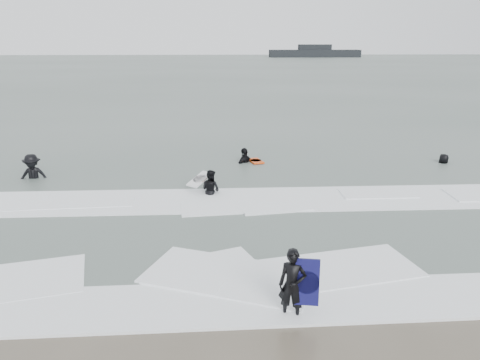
{
  "coord_description": "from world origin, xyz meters",
  "views": [
    {
      "loc": [
        -0.75,
        -9.4,
        5.47
      ],
      "look_at": [
        0.0,
        5.0,
        1.1
      ],
      "focal_mm": 35.0,
      "sensor_mm": 36.0,
      "label": 1
    }
  ],
  "objects_px": {
    "surfer_right_far": "(443,164)",
    "vessel_horizon": "(315,53)",
    "surfer_breaker": "(34,180)",
    "surfer_centre": "(291,318)",
    "surfer_wading": "(211,195)",
    "surfer_right_near": "(245,163)"
  },
  "relations": [
    {
      "from": "surfer_right_far",
      "to": "vessel_horizon",
      "type": "height_order",
      "value": "vessel_horizon"
    },
    {
      "from": "surfer_right_far",
      "to": "vessel_horizon",
      "type": "xyz_separation_m",
      "value": [
        20.15,
        126.37,
        1.4
      ]
    },
    {
      "from": "surfer_breaker",
      "to": "surfer_centre",
      "type": "bearing_deg",
      "value": -56.74
    },
    {
      "from": "surfer_wading",
      "to": "surfer_right_near",
      "type": "height_order",
      "value": "surfer_right_near"
    },
    {
      "from": "surfer_right_near",
      "to": "surfer_right_far",
      "type": "distance_m",
      "value": 9.04
    },
    {
      "from": "surfer_right_far",
      "to": "surfer_centre",
      "type": "bearing_deg",
      "value": 11.34
    },
    {
      "from": "surfer_wading",
      "to": "surfer_right_near",
      "type": "distance_m",
      "value": 4.74
    },
    {
      "from": "surfer_right_far",
      "to": "vessel_horizon",
      "type": "bearing_deg",
      "value": -140.84
    },
    {
      "from": "surfer_centre",
      "to": "surfer_wading",
      "type": "distance_m",
      "value": 8.11
    },
    {
      "from": "vessel_horizon",
      "to": "surfer_right_near",
      "type": "bearing_deg",
      "value": -103.06
    },
    {
      "from": "surfer_right_near",
      "to": "vessel_horizon",
      "type": "height_order",
      "value": "vessel_horizon"
    },
    {
      "from": "surfer_centre",
      "to": "surfer_wading",
      "type": "relative_size",
      "value": 1.02
    },
    {
      "from": "vessel_horizon",
      "to": "surfer_centre",
      "type": "bearing_deg",
      "value": -101.85
    },
    {
      "from": "surfer_centre",
      "to": "surfer_wading",
      "type": "height_order",
      "value": "surfer_centre"
    },
    {
      "from": "surfer_centre",
      "to": "vessel_horizon",
      "type": "bearing_deg",
      "value": 96.26
    },
    {
      "from": "surfer_centre",
      "to": "surfer_right_near",
      "type": "distance_m",
      "value": 12.42
    },
    {
      "from": "surfer_centre",
      "to": "surfer_right_near",
      "type": "xyz_separation_m",
      "value": [
        -0.18,
        12.42,
        0.0
      ]
    },
    {
      "from": "surfer_right_near",
      "to": "vessel_horizon",
      "type": "relative_size",
      "value": 0.07
    },
    {
      "from": "surfer_wading",
      "to": "vessel_horizon",
      "type": "distance_m",
      "value": 133.8
    },
    {
      "from": "surfer_right_near",
      "to": "surfer_right_far",
      "type": "bearing_deg",
      "value": 129.85
    },
    {
      "from": "surfer_centre",
      "to": "vessel_horizon",
      "type": "relative_size",
      "value": 0.06
    },
    {
      "from": "surfer_breaker",
      "to": "surfer_right_near",
      "type": "distance_m",
      "value": 8.97
    }
  ]
}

